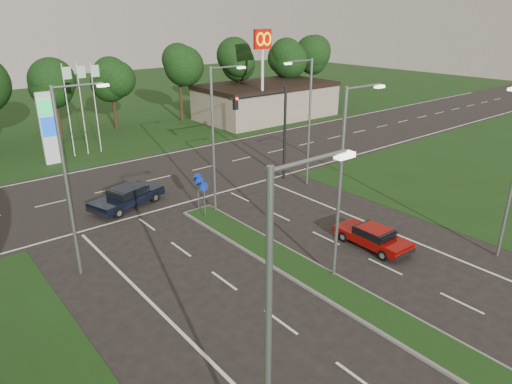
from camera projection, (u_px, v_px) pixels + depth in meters
ground at (439, 350)px, 17.08m from camera, size 160.00×160.00×0.00m
verge_far at (34, 116)px, 56.88m from camera, size 160.00×50.00×0.02m
cross_road at (147, 181)px, 34.45m from camera, size 160.00×12.00×0.02m
median_kerb at (355, 301)px, 19.95m from camera, size 2.00×26.00×0.12m
commercial_building at (266, 101)px, 55.33m from camera, size 16.00×9.00×4.00m
streetlight_median_near at (343, 176)px, 20.17m from camera, size 2.53×0.22×9.00m
streetlight_median_far at (216, 134)px, 27.41m from camera, size 2.53×0.22×9.00m
streetlight_left_near at (275, 328)px, 10.37m from camera, size 2.53×0.22×9.00m
streetlight_left_far at (70, 174)px, 20.50m from camera, size 2.53×0.22×9.00m
streetlight_right_far at (308, 117)px, 31.99m from camera, size 2.53×0.22×9.00m
traffic_signal at (272, 121)px, 32.64m from camera, size 5.10×0.42×7.00m
median_signs at (200, 188)px, 28.33m from camera, size 1.16×1.76×2.38m
gas_pylon at (52, 126)px, 37.61m from camera, size 5.80×1.26×8.00m
mcdonalds_sign at (263, 53)px, 47.89m from camera, size 2.20×0.47×10.40m
treeline_far at (66, 70)px, 43.56m from camera, size 6.00×6.00×9.90m
red_sedan at (373, 236)px, 24.52m from camera, size 1.78×4.18×1.14m
navy_sedan at (127, 196)px, 29.65m from camera, size 5.21×3.33×1.33m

